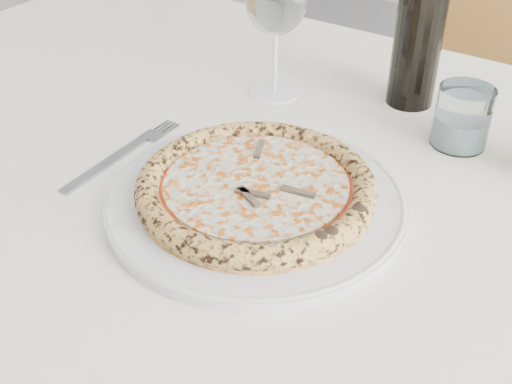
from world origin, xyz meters
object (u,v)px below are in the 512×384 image
Objects in this scene: chair_far at (475,100)px; pizza at (256,188)px; wine_bottle at (420,25)px; tumbler at (462,121)px; plate at (256,200)px; wine_glass at (276,2)px; dining_table at (299,218)px.

chair_far reaches higher than pizza.
tumbler is at bearing -36.68° from wine_bottle.
pizza is (-0.00, -0.87, 0.25)m from chair_far.
wine_bottle is (0.04, 0.34, 0.09)m from pizza.
wine_glass is at bearing 119.21° from plate.
wine_glass reaches higher than tumbler.
pizza is 0.30m from tumbler.
dining_table is 19.68× the size of tumbler.
dining_table is at bearing -47.28° from wine_glass.
dining_table is 0.30m from wine_glass.
tumbler is at bearing 2.97° from wine_glass.
chair_far reaches higher than dining_table.
wine_bottle is at bearing 143.32° from tumbler.
wine_bottle reaches higher than tumbler.
plate is 0.02m from pizza.
tumbler reaches higher than plate.
plate is 4.25× the size of tumbler.
dining_table is 0.13m from plate.
pizza is 1.39× the size of wine_glass.
tumbler is at bearing -76.97° from chair_far.
wine_glass reaches higher than chair_far.
wine_bottle is (0.04, 0.24, 0.20)m from dining_table.
tumbler is 0.15m from wine_bottle.
wine_glass is at bearing 132.72° from dining_table.
wine_glass is 0.20m from wine_bottle.
dining_table is 0.15m from pizza.
pizza is at bearing -96.12° from wine_bottle.
pizza is 0.98× the size of wine_bottle.
plate is 0.32m from wine_glass.
wine_bottle reaches higher than dining_table.
plate is 0.36m from wine_bottle.
tumbler is (0.14, -0.60, 0.26)m from chair_far.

